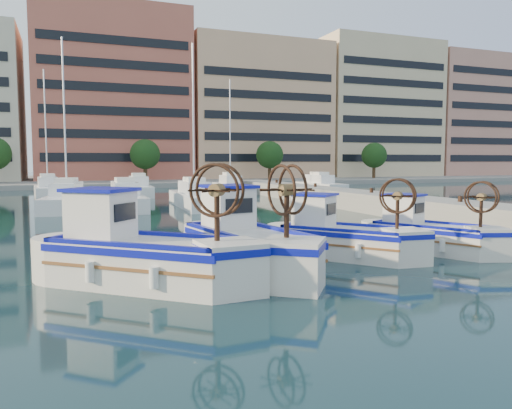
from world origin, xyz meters
name	(u,v)px	position (x,y,z in m)	size (l,w,h in m)	color
ground	(273,267)	(0.00, 0.00, 0.00)	(300.00, 300.00, 0.00)	#183940
quay	(433,210)	(13.00, 8.00, 0.60)	(3.00, 60.00, 1.20)	gray
waterfront	(167,111)	(9.23, 65.04, 11.10)	(180.00, 40.00, 25.60)	gray
yacht_marina	(95,196)	(-3.84, 27.44, 0.53)	(41.65, 23.32, 11.50)	white
fishing_boat_a	(140,252)	(-4.20, -0.91, 0.90)	(5.15, 4.87, 3.26)	silver
fishing_boat_b	(246,242)	(-0.99, -0.27, 0.89)	(2.82, 5.30, 3.22)	silver
fishing_boat_c	(341,235)	(2.77, 0.57, 0.76)	(4.04, 4.40, 2.75)	silver
fishing_boat_d	(428,232)	(6.29, 0.38, 0.72)	(3.35, 4.36, 2.63)	silver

